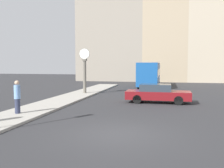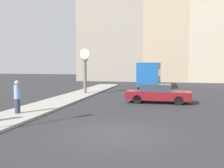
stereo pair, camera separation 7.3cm
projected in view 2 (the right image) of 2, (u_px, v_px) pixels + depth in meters
name	position (u px, v px, depth m)	size (l,w,h in m)	color
ground_plane	(117.00, 134.00, 10.20)	(120.00, 120.00, 0.00)	#2D2D30
sidewalk_corner	(76.00, 96.00, 22.12)	(2.65, 25.82, 0.13)	#A39E93
building_row	(160.00, 32.00, 42.18)	(27.33, 5.00, 18.44)	gray
sedan_car	(157.00, 93.00, 18.46)	(4.69, 1.72, 1.39)	maroon
bus_distant	(150.00, 73.00, 31.32)	(2.37, 8.76, 3.06)	#195199
street_clock	(85.00, 70.00, 23.67)	(1.05, 0.39, 4.25)	#666056
pedestrian_blue_stripe	(17.00, 97.00, 13.76)	(0.34, 0.34, 1.83)	#2D334C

